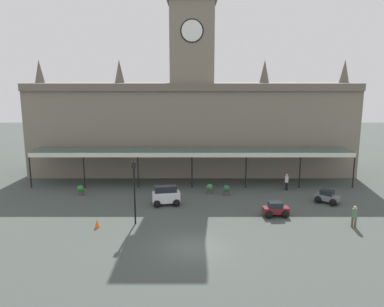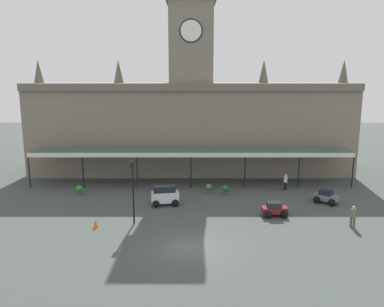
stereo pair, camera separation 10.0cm
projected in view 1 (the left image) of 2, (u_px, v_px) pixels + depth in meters
name	position (u px, v px, depth m)	size (l,w,h in m)	color
ground_plane	(192.00, 248.00, 25.24)	(140.00, 140.00, 0.00)	#3F4743
station_building	(192.00, 120.00, 44.36)	(36.73, 6.69, 20.20)	slate
entrance_canopy	(192.00, 151.00, 39.41)	(32.92, 3.26, 3.72)	#38564C
car_maroon_sedan	(276.00, 210.00, 30.87)	(2.11, 1.62, 1.19)	maroon
car_white_van	(166.00, 196.00, 33.47)	(2.52, 1.86, 1.77)	silver
car_grey_sedan	(327.00, 198.00, 34.06)	(2.24, 2.17, 1.19)	slate
pedestrian_near_entrance	(287.00, 181.00, 37.86)	(0.36, 0.34, 1.67)	black
pedestrian_beside_cars	(354.00, 216.00, 28.53)	(0.34, 0.34, 1.67)	brown
victorian_lamppost	(134.00, 185.00, 28.75)	(0.30, 0.30, 5.04)	black
traffic_cone	(97.00, 224.00, 28.55)	(0.40, 0.40, 0.63)	orange
planter_by_canopy	(226.00, 190.00, 36.41)	(0.60, 0.60, 0.96)	#47423D
planter_forecourt_centre	(81.00, 190.00, 36.37)	(0.60, 0.60, 0.96)	#47423D
planter_near_kerb	(210.00, 189.00, 36.88)	(0.60, 0.60, 0.96)	#47423D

